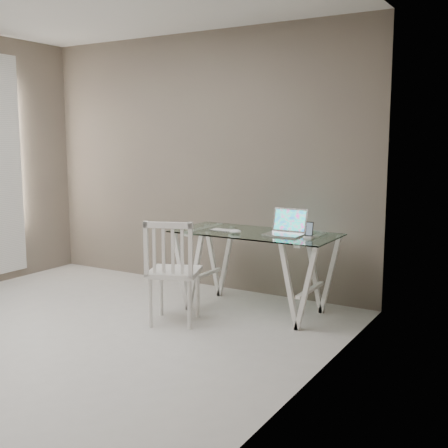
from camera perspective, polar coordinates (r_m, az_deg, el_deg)
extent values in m
plane|color=beige|center=(4.63, -18.03, -11.85)|extent=(4.50, 4.50, 0.00)
cube|color=#685D52|center=(6.07, -2.42, 6.35)|extent=(4.00, 0.02, 2.70)
cube|color=#685D52|center=(3.13, 5.82, 4.26)|extent=(0.02, 4.50, 2.70)
cube|color=silver|center=(5.13, 3.16, -0.91)|extent=(1.50, 0.70, 0.01)
cube|color=white|center=(5.47, -2.00, -4.33)|extent=(0.24, 0.62, 0.72)
cube|color=white|center=(4.98, 8.77, -5.73)|extent=(0.24, 0.62, 0.72)
cube|color=white|center=(4.89, -5.07, -4.88)|extent=(0.54, 0.54, 0.04)
cylinder|color=white|center=(4.84, -7.50, -7.94)|extent=(0.04, 0.04, 0.43)
cylinder|color=white|center=(4.76, -3.54, -8.18)|extent=(0.04, 0.04, 0.43)
cylinder|color=white|center=(5.15, -6.42, -6.90)|extent=(0.04, 0.04, 0.43)
cylinder|color=white|center=(5.07, -2.70, -7.10)|extent=(0.04, 0.04, 0.43)
cube|color=white|center=(4.66, -5.70, -2.61)|extent=(0.40, 0.18, 0.47)
cube|color=silver|center=(4.98, 6.05, -1.08)|extent=(0.32, 0.23, 0.01)
cube|color=#19D899|center=(5.09, 6.73, 0.39)|extent=(0.32, 0.06, 0.21)
cube|color=silver|center=(5.20, 0.07, -0.65)|extent=(0.27, 0.12, 0.01)
ellipsoid|color=white|center=(5.05, 1.12, -0.76)|extent=(0.12, 0.07, 0.04)
cube|color=white|center=(4.87, 8.62, -1.33)|extent=(0.08, 0.08, 0.02)
cube|color=black|center=(4.87, 8.68, -0.50)|extent=(0.06, 0.03, 0.12)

